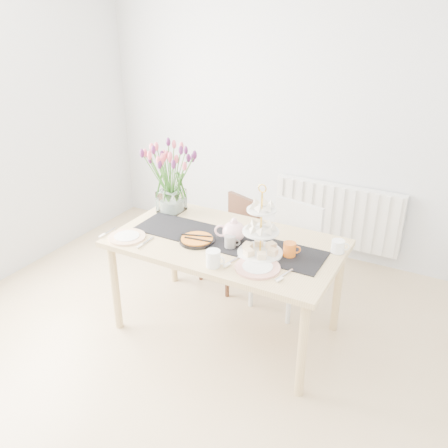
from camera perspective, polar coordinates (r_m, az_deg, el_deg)
The scene contains 16 objects.
room_shell at distance 2.61m, azimuth -9.23°, elevation 2.91°, with size 4.50×4.50×4.50m.
radiator at distance 4.59m, azimuth 13.41°, elevation 1.06°, with size 1.20×0.08×0.60m, color white.
dining_table at distance 3.37m, azimuth 0.26°, elevation -3.20°, with size 1.60×0.90×0.75m.
chair_brown at distance 4.12m, azimuth 1.37°, elevation -1.28°, with size 0.50×0.50×0.76m.
chair_white at distance 3.82m, azimuth 7.91°, elevation -2.86°, with size 0.50×0.50×0.85m.
table_runner at distance 3.33m, azimuth 0.27°, elevation -1.98°, with size 1.40×0.35×0.01m, color black.
tulip_vase at distance 3.70m, azimuth -6.55°, elevation 6.69°, with size 0.66×0.66×0.56m.
cake_stand at distance 3.11m, azimuth 4.42°, elevation -1.60°, with size 0.30×0.30×0.44m.
teapot at distance 3.28m, azimuth 1.20°, elevation -0.92°, with size 0.26×0.21×0.17m, color white, non-canonical shape.
cream_jug at distance 3.25m, azimuth 13.53°, elevation -2.65°, with size 0.09×0.09×0.09m, color white.
tart_tin at distance 3.32m, azimuth -3.27°, elevation -1.94°, with size 0.25×0.25×0.03m.
mug_grey at distance 3.22m, azimuth 0.74°, elevation -2.15°, with size 0.08×0.08×0.09m, color gray.
mug_white at distance 3.00m, azimuth -1.31°, elevation -4.18°, with size 0.09×0.09×0.11m, color white.
mug_orange at distance 3.14m, azimuth 7.88°, elevation -3.09°, with size 0.08×0.08×0.10m, color orange.
plate_left at distance 3.44m, azimuth -11.61°, elevation -1.53°, with size 0.27×0.27×0.01m, color white.
plate_right at distance 3.00m, azimuth 4.05°, elevation -5.23°, with size 0.29×0.29×0.01m, color white.
Camera 1 is at (1.50, -1.90, 2.28)m, focal length 38.00 mm.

